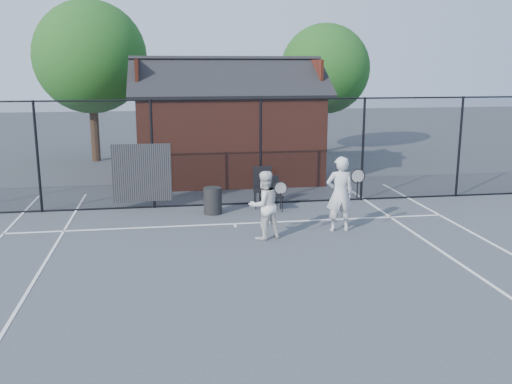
{
  "coord_description": "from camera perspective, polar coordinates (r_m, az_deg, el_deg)",
  "views": [
    {
      "loc": [
        -1.62,
        -10.66,
        3.89
      ],
      "look_at": [
        0.34,
        1.68,
        1.1
      ],
      "focal_mm": 40.0,
      "sensor_mm": 36.0,
      "label": 1
    }
  ],
  "objects": [
    {
      "name": "chair_left",
      "position": [
        15.84,
        0.7,
        0.41
      ],
      "size": [
        0.56,
        0.59,
        1.1
      ],
      "primitive_type": "cube",
      "rotation": [
        0.0,
        0.0,
        -0.07
      ],
      "color": "black",
      "rests_on": "ground"
    },
    {
      "name": "chair_right",
      "position": [
        15.41,
        1.75,
        -0.27
      ],
      "size": [
        0.53,
        0.55,
        0.92
      ],
      "primitive_type": "cube",
      "rotation": [
        0.0,
        0.0,
        0.21
      ],
      "color": "black",
      "rests_on": "ground"
    },
    {
      "name": "waste_bin",
      "position": [
        15.22,
        -4.35,
        -0.87
      ],
      "size": [
        0.58,
        0.58,
        0.71
      ],
      "primitive_type": "cylinder",
      "rotation": [
        0.0,
        0.0,
        0.2
      ],
      "color": "#242424",
      "rests_on": "ground"
    },
    {
      "name": "tree_left",
      "position": [
        24.33,
        -16.24,
        12.81
      ],
      "size": [
        4.48,
        4.48,
        6.44
      ],
      "color": "#352315",
      "rests_on": "ground"
    },
    {
      "name": "player_front",
      "position": [
        13.64,
        8.39,
        -0.18
      ],
      "size": [
        0.82,
        0.61,
        1.8
      ],
      "color": "silver",
      "rests_on": "ground"
    },
    {
      "name": "tree_right",
      "position": [
        26.15,
        6.93,
        12.1
      ],
      "size": [
        3.97,
        3.97,
        5.7
      ],
      "color": "#352315",
      "rests_on": "ground"
    },
    {
      "name": "player_back",
      "position": [
        12.91,
        0.82,
        -1.31
      ],
      "size": [
        0.93,
        0.83,
        1.57
      ],
      "color": "white",
      "rests_on": "ground"
    },
    {
      "name": "ground",
      "position": [
        11.46,
        -0.37,
        -7.25
      ],
      "size": [
        80.0,
        80.0,
        0.0
      ],
      "primitive_type": "plane",
      "color": "#41454A",
      "rests_on": "ground"
    },
    {
      "name": "fence",
      "position": [
        15.9,
        -4.19,
        3.72
      ],
      "size": [
        22.04,
        3.0,
        3.0
      ],
      "color": "black",
      "rests_on": "ground"
    },
    {
      "name": "clubhouse",
      "position": [
        19.91,
        -2.87,
        5.99
      ],
      "size": [
        6.5,
        4.36,
        4.19
      ],
      "color": "maroon",
      "rests_on": "ground"
    },
    {
      "name": "court_lines",
      "position": [
        10.24,
        0.76,
        -9.69
      ],
      "size": [
        11.02,
        18.0,
        0.01
      ],
      "color": "white",
      "rests_on": "ground"
    }
  ]
}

